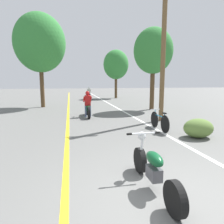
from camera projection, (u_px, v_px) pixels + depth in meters
name	position (u px, v px, depth m)	size (l,w,h in m)	color
ground_plane	(163.00, 198.00, 3.52)	(120.00, 120.00, 0.00)	#60605E
lane_stripe_center	(68.00, 109.00, 15.07)	(0.14, 48.00, 0.01)	yellow
lane_stripe_edge	(116.00, 108.00, 15.83)	(0.14, 48.00, 0.01)	white
utility_pole	(163.00, 51.00, 10.04)	(1.10, 0.24, 6.95)	brown
roadside_tree_right_near	(153.00, 51.00, 14.21)	(2.82, 2.54, 5.85)	#513A23
roadside_tree_right_far	(116.00, 65.00, 24.50)	(3.10, 2.79, 5.90)	#513A23
roadside_tree_left	(40.00, 43.00, 15.44)	(3.92, 3.53, 7.27)	#513A23
roadside_bush	(198.00, 128.00, 7.31)	(1.10, 0.88, 0.70)	#5B7A38
motorcycle_foreground	(153.00, 168.00, 3.78)	(0.74, 2.11, 0.97)	black
motorcycle_rider_lead	(88.00, 107.00, 11.69)	(0.50, 2.07, 1.50)	black
motorcycle_rider_far	(89.00, 95.00, 23.44)	(0.50, 2.02, 1.40)	black
bicycle_parked	(159.00, 121.00, 8.43)	(0.44, 1.74, 0.84)	black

